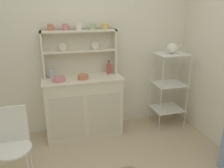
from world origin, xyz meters
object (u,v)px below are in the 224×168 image
Objects in this scene: hutch_shelf_unit at (79,49)px; bowl_mixing_large at (59,79)px; hutch_cabinet at (84,106)px; porcelain_teapot at (172,48)px; cup_terracotta_0 at (51,27)px; utensil_jar at (52,74)px; jam_bottle at (109,68)px; wire_chair at (13,140)px; bakers_rack at (169,82)px.

hutch_shelf_unit is 0.52m from bowl_mixing_large.
hutch_cabinet is at bearing 13.16° from bowl_mixing_large.
porcelain_teapot is (1.29, -0.07, 0.77)m from hutch_cabinet.
cup_terracotta_0 is 0.36× the size of utensil_jar.
hutch_shelf_unit is 4.18× the size of utensil_jar.
hutch_cabinet is at bearing -167.74° from jam_bottle.
jam_bottle is 0.79m from utensil_jar.
porcelain_teapot is (1.69, -0.14, 0.29)m from utensil_jar.
porcelain_teapot reaches higher than hutch_cabinet.
hutch_cabinet is 0.64m from jam_bottle.
cup_terracotta_0 is 0.67m from bowl_mixing_large.
cup_terracotta_0 reaches higher than utensil_jar.
utensil_jar is at bearing 118.93° from bowl_mixing_large.
porcelain_teapot is at bearing -4.89° from utensil_jar.
jam_bottle is (0.40, 0.09, 0.50)m from hutch_cabinet.
utensil_jar reaches higher than bowl_mixing_large.
utensil_jar is at bearing 46.50° from wire_chair.
bowl_mixing_large is 0.70× the size of porcelain_teapot.
bakers_rack is 4.77× the size of porcelain_teapot.
hutch_cabinet is 0.94× the size of bakers_rack.
wire_chair is at bearing -136.95° from hutch_cabinet.
hutch_shelf_unit is at bearing 6.43° from cup_terracotta_0.
jam_bottle is (0.40, -0.08, -0.29)m from hutch_shelf_unit.
cup_terracotta_0 is (-0.36, 0.12, 1.08)m from hutch_cabinet.
cup_terracotta_0 is 0.61m from utensil_jar.
hutch_shelf_unit reaches higher than hutch_cabinet.
bakers_rack is at bearing -9.68° from jam_bottle.
utensil_jar is 1.00× the size of porcelain_teapot.
utensil_jar is at bearing 168.90° from hutch_cabinet.
bakers_rack is at bearing -2.94° from hutch_cabinet.
bowl_mixing_large is at bearing -166.84° from hutch_cabinet.
hutch_cabinet is 1.15m from cup_terracotta_0.
bakers_rack reaches higher than wire_chair.
utensil_jar is 1.72m from porcelain_teapot.
utensil_jar reaches higher than hutch_cabinet.
bakers_rack is 2.25m from wire_chair.
cup_terracotta_0 reaches higher than bowl_mixing_large.
hutch_shelf_unit is 4.19× the size of porcelain_teapot.
jam_bottle is 0.81× the size of porcelain_teapot.
bakers_rack reaches higher than hutch_cabinet.
jam_bottle reaches higher than wire_chair.
wire_chair is at bearing -116.91° from utensil_jar.
cup_terracotta_0 reaches higher than hutch_cabinet.
hutch_shelf_unit is at bearing 12.06° from utensil_jar.
wire_chair is 0.95m from bowl_mixing_large.
bakers_rack is (1.29, -0.07, 0.26)m from hutch_cabinet.
bowl_mixing_large is at bearing -61.07° from utensil_jar.
jam_bottle is at bearing 12.26° from hutch_cabinet.
bowl_mixing_large is at bearing -179.75° from bakers_rack.
hutch_cabinet is 0.63m from utensil_jar.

